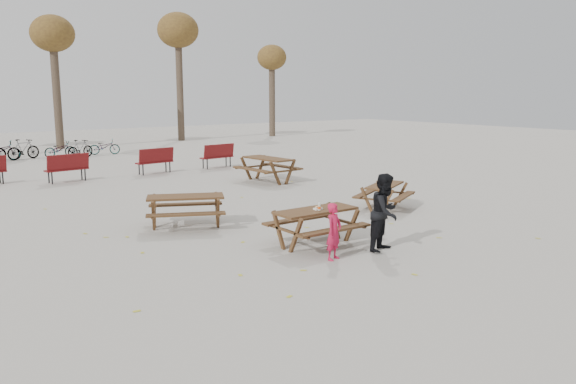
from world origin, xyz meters
TOP-DOWN VIEW (x-y plane):
  - ground at (0.00, 0.00)m, footprint 80.00×80.00m
  - main_picnic_table at (0.00, 0.00)m, footprint 1.80×1.45m
  - food_tray at (0.02, -0.05)m, footprint 0.18×0.11m
  - bread_roll at (0.02, -0.05)m, footprint 0.14×0.06m
  - soda_bottle at (-0.01, -0.12)m, footprint 0.07×0.07m
  - child at (-0.37, -1.02)m, footprint 0.47×0.39m
  - adult at (0.90, -1.14)m, footprint 0.93×0.83m
  - picnic_table_east at (3.87, 1.78)m, footprint 2.03×1.89m
  - picnic_table_north at (-1.53, 3.05)m, footprint 2.24×2.08m
  - picnic_table_far at (3.91, 7.63)m, footprint 1.79×2.15m
  - park_bench_row at (-0.20, 12.18)m, footprint 10.43×1.60m
  - bicycle_row at (-1.92, 19.85)m, footprint 8.54×2.00m
  - tree_row at (0.90, 25.15)m, footprint 32.17×3.52m
  - fallen_leaves at (0.50, 2.50)m, footprint 11.00×11.00m

SIDE VIEW (x-z plane):
  - ground at x=0.00m, z-range 0.00..0.00m
  - fallen_leaves at x=0.50m, z-range 0.00..0.01m
  - picnic_table_east at x=3.87m, z-range 0.00..0.69m
  - picnic_table_north at x=-1.53m, z-range 0.00..0.77m
  - picnic_table_far at x=3.91m, z-range 0.00..0.88m
  - bicycle_row at x=-1.92m, z-range -0.05..0.97m
  - park_bench_row at x=-0.20m, z-range 0.00..1.03m
  - child at x=-0.37m, z-range 0.00..1.11m
  - main_picnic_table at x=0.00m, z-range 0.20..0.97m
  - food_tray at x=0.02m, z-range 0.78..0.81m
  - adult at x=0.90m, z-range 0.00..1.59m
  - bread_roll at x=0.02m, z-range 0.81..0.86m
  - soda_bottle at x=-0.01m, z-range 0.76..0.93m
  - tree_row at x=0.90m, z-range 2.06..10.32m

